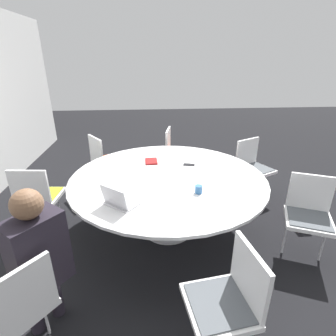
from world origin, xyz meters
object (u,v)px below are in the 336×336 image
chair_5 (105,157)px  handbag (300,210)px  chair_3 (253,164)px  person_0 (38,255)px  chair_1 (229,296)px  laptop (118,201)px  coffee_cup (199,189)px  chair_6 (38,194)px  cell_phone (189,165)px  chair_2 (309,211)px  spiral_notebook (151,161)px  chair_0 (15,306)px  chair_4 (176,150)px

chair_5 → handbag: chair_5 is taller
chair_3 → person_0: (-1.94, 2.28, 0.19)m
chair_1 → chair_5: bearing=15.5°
person_0 → laptop: person_0 is taller
chair_1 → coffee_cup: 1.07m
chair_1 → chair_6: same height
chair_1 → cell_phone: size_ratio=5.74×
chair_2 → chair_5: size_ratio=1.00×
chair_5 → coffee_cup: 2.00m
person_0 → spiral_notebook: person_0 is taller
chair_6 → spiral_notebook: chair_6 is taller
chair_5 → laptop: size_ratio=2.43×
coffee_cup → chair_0: bearing=127.0°
chair_1 → laptop: bearing=33.8°
chair_0 → laptop: laptop is taller
chair_2 → handbag: (0.60, -0.33, -0.39)m
laptop → coffee_cup: size_ratio=4.51×
chair_2 → spiral_notebook: size_ratio=4.06×
chair_4 → chair_6: 2.23m
chair_2 → chair_6: 2.95m
chair_1 → coffee_cup: bearing=-7.6°
chair_6 → coffee_cup: bearing=-10.3°
chair_4 → chair_6: (-1.41, 1.73, 0.00)m
laptop → chair_2: bearing=-138.4°
chair_3 → handbag: 0.88m
chair_6 → laptop: (-0.67, -1.00, 0.25)m
chair_0 → handbag: size_ratio=2.43×
chair_0 → chair_5: same height
laptop → cell_phone: size_ratio=2.36×
chair_3 → handbag: (-0.66, -0.43, -0.39)m
chair_5 → person_0: (-2.39, 0.09, 0.19)m
chair_2 → handbag: 0.79m
person_0 → handbag: 3.05m
chair_1 → cell_phone: bearing=-8.5°
chair_3 → coffee_cup: 1.57m
chair_2 → laptop: 1.91m
chair_5 → spiral_notebook: chair_5 is taller
spiral_notebook → coffee_cup: 0.98m
chair_0 → chair_2: (0.91, -2.47, 0.00)m
spiral_notebook → chair_6: bearing=106.4°
chair_2 → spiral_notebook: chair_2 is taller
chair_3 → chair_0: bearing=15.3°
chair_2 → chair_4: bearing=-36.8°
chair_1 → chair_5: 2.91m
spiral_notebook → coffee_cup: bearing=-152.5°
chair_4 → laptop: (-2.08, 0.74, 0.25)m
spiral_notebook → coffee_cup: coffee_cup is taller
chair_4 → chair_5: (-0.28, 1.14, 0.00)m
chair_1 → spiral_notebook: bearing=5.2°
chair_1 → chair_6: 2.34m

